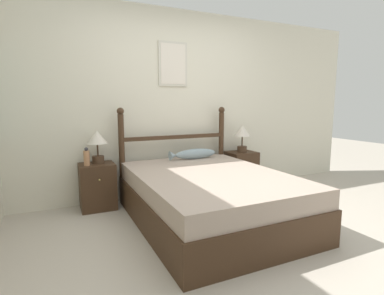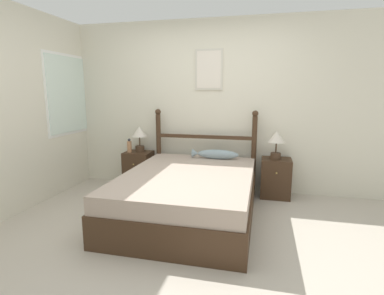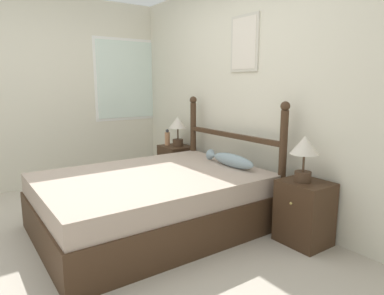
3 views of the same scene
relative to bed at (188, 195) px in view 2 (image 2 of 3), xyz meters
The scene contains 10 objects.
ground_plane 0.61m from the bed, 88.26° to the right, with size 16.00×16.00×0.00m, color #B7AD9E.
wall_back 1.55m from the bed, 89.18° to the left, with size 6.40×0.08×2.55m.
bed is the anchor object (origin of this frame).
headboard 1.09m from the bed, 90.00° to the left, with size 1.55×0.09×1.24m.
nightstand_left 1.41m from the bed, 138.30° to the left, with size 0.41×0.38×0.56m.
nightstand_right 1.41m from the bed, 41.70° to the left, with size 0.41×0.38×0.56m.
table_lamp_left 1.52m from the bed, 136.97° to the left, with size 0.24×0.24×0.40m.
table_lamp_right 1.49m from the bed, 41.25° to the left, with size 0.24×0.24×0.40m.
bottle 1.52m from the bed, 143.09° to the left, with size 0.07×0.07×0.22m.
fish_pillow 0.92m from the bed, 76.96° to the left, with size 0.67×0.12×0.14m.
Camera 2 is at (0.83, -2.80, 1.51)m, focal length 28.00 mm.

